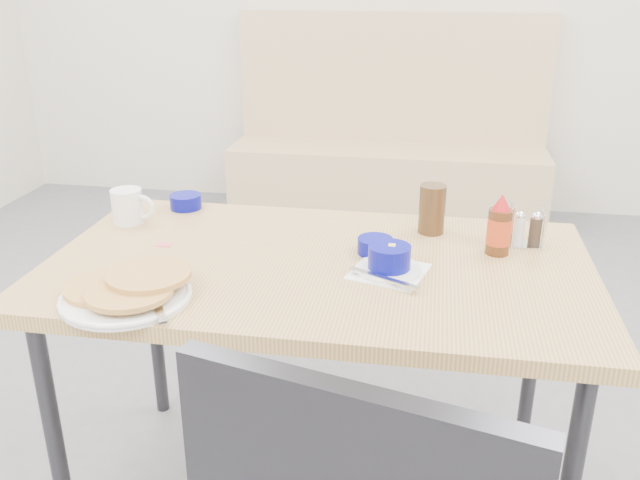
% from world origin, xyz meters
% --- Properties ---
extents(booth_bench, '(1.90, 0.56, 1.22)m').
position_xyz_m(booth_bench, '(0.00, 2.78, 0.35)').
color(booth_bench, tan).
rests_on(booth_bench, ground).
extents(dining_table, '(1.40, 0.80, 0.76)m').
position_xyz_m(dining_table, '(0.00, 0.25, 0.70)').
color(dining_table, tan).
rests_on(dining_table, ground).
extents(pancake_plate, '(0.30, 0.30, 0.05)m').
position_xyz_m(pancake_plate, '(-0.39, -0.03, 0.78)').
color(pancake_plate, white).
rests_on(pancake_plate, dining_table).
extents(coffee_mug, '(0.13, 0.09, 0.10)m').
position_xyz_m(coffee_mug, '(-0.60, 0.44, 0.81)').
color(coffee_mug, white).
rests_on(coffee_mug, dining_table).
extents(grits_setting, '(0.21, 0.23, 0.07)m').
position_xyz_m(grits_setting, '(0.19, 0.21, 0.79)').
color(grits_setting, white).
rests_on(grits_setting, dining_table).
extents(creamer_bowl, '(0.10, 0.10, 0.04)m').
position_xyz_m(creamer_bowl, '(-0.48, 0.59, 0.78)').
color(creamer_bowl, '#050879').
rests_on(creamer_bowl, dining_table).
extents(butter_bowl, '(0.09, 0.09, 0.04)m').
position_xyz_m(butter_bowl, '(0.14, 0.33, 0.78)').
color(butter_bowl, '#050879').
rests_on(butter_bowl, dining_table).
extents(amber_tumbler, '(0.09, 0.09, 0.14)m').
position_xyz_m(amber_tumbler, '(0.28, 0.51, 0.83)').
color(amber_tumbler, '#3E2914').
rests_on(amber_tumbler, dining_table).
extents(condiment_caddy, '(0.10, 0.06, 0.12)m').
position_xyz_m(condiment_caddy, '(0.54, 0.45, 0.80)').
color(condiment_caddy, silver).
rests_on(condiment_caddy, dining_table).
extents(syrup_bottle, '(0.06, 0.06, 0.17)m').
position_xyz_m(syrup_bottle, '(0.46, 0.38, 0.83)').
color(syrup_bottle, '#47230F').
rests_on(syrup_bottle, dining_table).
extents(sugar_wrapper, '(0.04, 0.03, 0.00)m').
position_xyz_m(sugar_wrapper, '(-0.44, 0.29, 0.76)').
color(sugar_wrapper, '#E34B5E').
rests_on(sugar_wrapper, dining_table).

